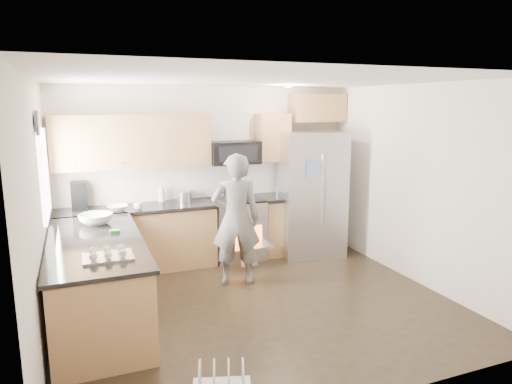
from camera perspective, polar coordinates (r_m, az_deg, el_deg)
name	(u,v)px	position (r m, az deg, el deg)	size (l,w,h in m)	color
ground	(257,304)	(5.58, 0.07, -13.84)	(4.50, 4.50, 0.00)	black
room_shell	(253,164)	(5.11, -0.38, 3.47)	(4.54, 4.04, 2.62)	white
back_cabinet_run	(175,200)	(6.73, -10.15, -1.04)	(4.45, 0.64, 2.50)	#A17340
peninsula	(98,280)	(5.30, -19.16, -10.37)	(0.96, 2.36, 1.05)	#A17340
stove_range	(237,215)	(6.98, -2.41, -2.87)	(0.76, 0.97, 1.79)	#B7B7BC
refrigerator	(311,194)	(7.16, 6.95, -0.23)	(1.06, 0.89, 1.93)	#B7B7BC
person	(236,220)	(5.93, -2.52, -3.47)	(0.63, 0.41, 1.73)	slate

